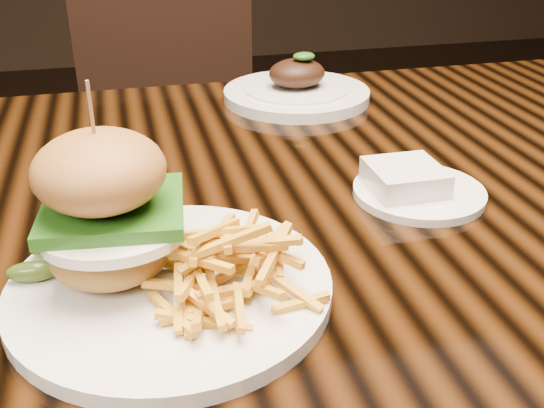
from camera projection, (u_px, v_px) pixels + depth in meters
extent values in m
cube|color=black|center=(259.00, 203.00, 0.78)|extent=(1.60, 0.90, 0.04)
cube|color=black|center=(539.00, 237.00, 1.45)|extent=(0.06, 0.06, 0.71)
cylinder|color=silver|center=(171.00, 287.00, 0.57)|extent=(0.29, 0.29, 0.01)
ellipsoid|color=olive|center=(110.00, 252.00, 0.57)|extent=(0.11, 0.11, 0.05)
ellipsoid|color=white|center=(114.00, 234.00, 0.54)|extent=(0.12, 0.10, 0.01)
ellipsoid|color=orange|center=(136.00, 236.00, 0.52)|extent=(0.02, 0.02, 0.01)
cube|color=#2F6F1B|center=(105.00, 213.00, 0.55)|extent=(0.13, 0.12, 0.01)
ellipsoid|color=brown|center=(99.00, 171.00, 0.53)|extent=(0.11, 0.11, 0.07)
cylinder|color=#946B45|center=(94.00, 133.00, 0.51)|extent=(0.00, 0.00, 0.09)
ellipsoid|color=#2A4512|center=(33.00, 271.00, 0.56)|extent=(0.05, 0.02, 0.02)
ellipsoid|color=#2A4512|center=(53.00, 252.00, 0.59)|extent=(0.05, 0.04, 0.02)
cylinder|color=silver|center=(419.00, 192.00, 0.75)|extent=(0.15, 0.15, 0.01)
cube|color=#E5CA4A|center=(428.00, 183.00, 0.75)|extent=(0.03, 0.03, 0.01)
cube|color=silver|center=(404.00, 181.00, 0.76)|extent=(0.10, 0.10, 0.00)
cube|color=silver|center=(404.00, 181.00, 0.74)|extent=(0.09, 0.09, 0.04)
cylinder|color=silver|center=(297.00, 95.00, 1.07)|extent=(0.24, 0.24, 0.02)
cylinder|color=silver|center=(297.00, 94.00, 1.07)|extent=(0.17, 0.17, 0.02)
ellipsoid|color=black|center=(297.00, 73.00, 1.05)|extent=(0.09, 0.08, 0.05)
ellipsoid|color=#2F6F1B|center=(304.00, 56.00, 1.03)|extent=(0.04, 0.03, 0.01)
cube|color=black|center=(181.00, 161.00, 1.59)|extent=(0.47, 0.47, 0.06)
cube|color=black|center=(164.00, 42.00, 1.66)|extent=(0.46, 0.06, 0.50)
cylinder|color=black|center=(118.00, 288.00, 1.49)|extent=(0.04, 0.04, 0.45)
cylinder|color=black|center=(274.00, 266.00, 1.58)|extent=(0.04, 0.04, 0.45)
cylinder|color=black|center=(111.00, 214.00, 1.82)|extent=(0.04, 0.04, 0.45)
cylinder|color=black|center=(241.00, 199.00, 1.90)|extent=(0.04, 0.04, 0.45)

